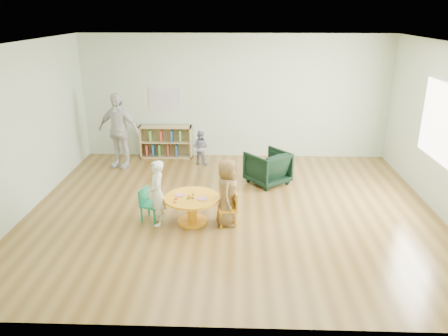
% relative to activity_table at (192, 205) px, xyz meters
% --- Properties ---
extents(room, '(7.10, 7.00, 2.80)m').
position_rel_activity_table_xyz_m(room, '(0.66, 0.49, 1.58)').
color(room, brown).
rests_on(room, ground).
extents(activity_table, '(0.90, 0.90, 0.49)m').
position_rel_activity_table_xyz_m(activity_table, '(0.00, 0.00, 0.00)').
color(activity_table, '#FFA915').
rests_on(activity_table, ground).
extents(kid_chair_left, '(0.37, 0.37, 0.55)m').
position_rel_activity_table_xyz_m(kid_chair_left, '(-0.72, 0.07, -0.01)').
color(kid_chair_left, '#198D60').
rests_on(kid_chair_left, ground).
extents(kid_chair_right, '(0.34, 0.34, 0.56)m').
position_rel_activity_table_xyz_m(kid_chair_right, '(0.62, -0.04, -0.01)').
color(kid_chair_right, '#FFA915').
rests_on(kid_chair_right, ground).
extents(bookshelf, '(1.20, 0.30, 0.75)m').
position_rel_activity_table_xyz_m(bookshelf, '(-0.97, 3.35, 0.06)').
color(bookshelf, tan).
rests_on(bookshelf, ground).
extents(alphabet_poster, '(0.74, 0.01, 0.54)m').
position_rel_activity_table_xyz_m(alphabet_poster, '(-0.96, 3.47, 1.04)').
color(alphabet_poster, silver).
rests_on(alphabet_poster, ground).
extents(armchair, '(1.01, 1.02, 0.67)m').
position_rel_activity_table_xyz_m(armchair, '(1.32, 1.75, 0.02)').
color(armchair, black).
rests_on(armchair, ground).
extents(child_left, '(0.34, 0.44, 1.08)m').
position_rel_activity_table_xyz_m(child_left, '(-0.54, -0.08, 0.23)').
color(child_left, white).
rests_on(child_left, ground).
extents(child_right, '(0.39, 0.56, 1.11)m').
position_rel_activity_table_xyz_m(child_right, '(0.57, -0.04, 0.24)').
color(child_right, gold).
rests_on(child_right, ground).
extents(toddler, '(0.45, 0.40, 0.77)m').
position_rel_activity_table_xyz_m(toddler, '(-0.11, 2.87, 0.08)').
color(toddler, '#191940').
rests_on(toddler, ground).
extents(adult_caretaker, '(1.03, 0.64, 1.64)m').
position_rel_activity_table_xyz_m(adult_caretaker, '(-1.86, 2.63, 0.51)').
color(adult_caretaker, silver).
rests_on(adult_caretaker, ground).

